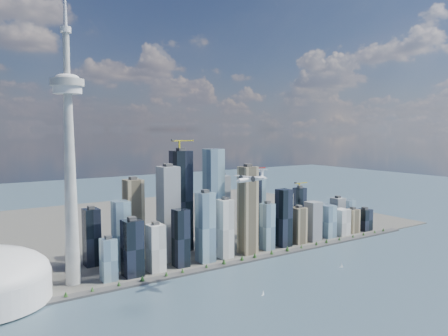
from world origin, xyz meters
TOP-DOWN VIEW (x-y plane):
  - ground at (0.00, 0.00)m, footprint 4000.00×4000.00m
  - seawall at (0.00, 250.00)m, footprint 1100.00×22.00m
  - land at (0.00, 700.00)m, footprint 1400.00×900.00m
  - shoreline_trees at (0.00, 250.00)m, footprint 960.53×7.20m
  - skyscraper_cluster at (59.62, 336.82)m, footprint 736.00×142.00m
  - needle_tower at (-300.00, 310.00)m, footprint 56.00×56.00m
  - airplane at (-44.73, 126.69)m, footprint 78.03×69.42m
  - sailboat_west at (-51.00, 84.61)m, footprint 6.48×3.51m
  - sailboat_east at (172.84, 112.00)m, footprint 7.38×4.50m

SIDE VIEW (x-z plane):
  - ground at x=0.00m, z-range 0.00..0.00m
  - land at x=0.00m, z-range 0.00..3.00m
  - seawall at x=0.00m, z-range 0.00..4.00m
  - sailboat_west at x=-51.00m, z-range -1.63..7.46m
  - sailboat_east at x=172.84m, z-range -1.89..8.65m
  - shoreline_trees at x=0.00m, z-range 4.38..13.18m
  - skyscraper_cluster at x=59.62m, z-range -47.83..203.57m
  - airplane at x=-44.73m, z-range 181.83..200.96m
  - needle_tower at x=-300.00m, z-range -39.41..511.09m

